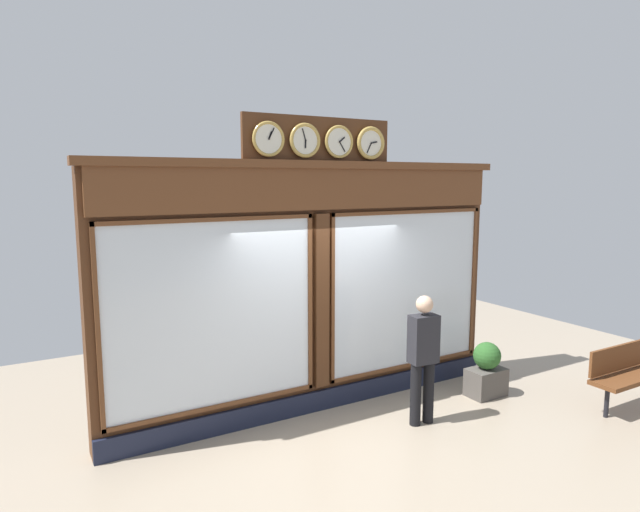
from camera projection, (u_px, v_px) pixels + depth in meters
The scene contains 5 objects.
shop_facade at pixel (315, 285), 7.34m from camera, with size 5.95×0.42×3.94m.
pedestrian at pixel (423, 354), 6.91m from camera, with size 0.38×0.25×1.69m.
planter_box at pixel (486, 382), 7.92m from camera, with size 0.56×0.36×0.41m, color #4C4742.
planter_shrub at pixel (487, 356), 7.87m from camera, with size 0.40×0.40×0.40m, color #285623.
street_bench at pixel (628, 371), 7.48m from camera, with size 1.40×0.40×0.87m.
Camera 1 is at (3.56, 6.15, 3.14)m, focal length 30.47 mm.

